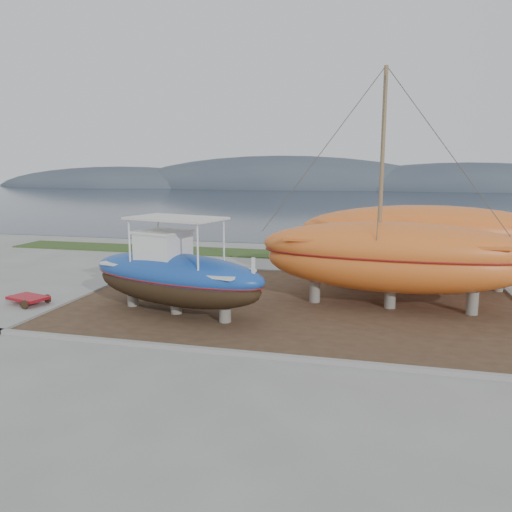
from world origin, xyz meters
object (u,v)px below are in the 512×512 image
(red_trailer, at_px, (28,300))
(orange_sailboat, at_px, (395,191))
(blue_caique, at_px, (175,266))
(orange_bare_hull, at_px, (424,248))
(white_dinghy, at_px, (175,273))

(red_trailer, bearing_deg, orange_sailboat, 26.61)
(blue_caique, bearing_deg, red_trailer, -163.99)
(orange_bare_hull, distance_m, red_trailer, 17.51)
(white_dinghy, xyz_separation_m, orange_bare_hull, (11.21, 2.78, 1.17))
(orange_sailboat, bearing_deg, orange_bare_hull, 71.76)
(blue_caique, height_order, orange_bare_hull, orange_bare_hull)
(orange_sailboat, height_order, orange_bare_hull, orange_sailboat)
(blue_caique, relative_size, red_trailer, 3.25)
(blue_caique, distance_m, orange_bare_hull, 11.61)
(blue_caique, distance_m, red_trailer, 6.78)
(white_dinghy, bearing_deg, orange_bare_hull, -4.50)
(orange_bare_hull, bearing_deg, white_dinghy, -168.48)
(blue_caique, height_order, white_dinghy, blue_caique)
(white_dinghy, distance_m, orange_sailboat, 10.51)
(white_dinghy, height_order, orange_sailboat, orange_sailboat)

